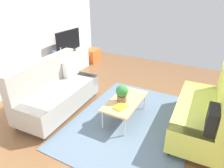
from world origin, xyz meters
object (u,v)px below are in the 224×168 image
(couch_beige, at_px, (56,91))
(couch_green, at_px, (205,111))
(storage_trunk, at_px, (92,56))
(bottle_0, at_px, (61,51))
(tv, at_px, (68,42))
(coffee_table, at_px, (125,101))
(tv_console, at_px, (70,62))
(potted_plant, at_px, (122,93))
(table_book_0, at_px, (120,107))
(vase_0, at_px, (54,54))

(couch_beige, height_order, couch_green, same)
(couch_beige, relative_size, couch_green, 1.01)
(storage_trunk, distance_m, bottle_0, 1.59)
(couch_beige, height_order, tv, tv)
(couch_green, height_order, coffee_table, couch_green)
(coffee_table, bearing_deg, tv_console, 60.19)
(couch_beige, bearing_deg, potted_plant, 100.17)
(tv, xyz_separation_m, storage_trunk, (1.10, -0.08, -0.73))
(couch_beige, height_order, table_book_0, couch_beige)
(tv_console, relative_size, table_book_0, 5.83)
(table_book_0, relative_size, vase_0, 1.38)
(tv_console, relative_size, vase_0, 8.06)
(coffee_table, height_order, potted_plant, potted_plant)
(couch_green, bearing_deg, table_book_0, 110.00)
(couch_green, bearing_deg, bottle_0, 76.65)
(couch_beige, height_order, bottle_0, couch_beige)
(table_book_0, relative_size, bottle_0, 1.03)
(potted_plant, bearing_deg, tv, 58.41)
(tv_console, relative_size, tv, 1.40)
(tv_console, height_order, tv, tv)
(table_book_0, distance_m, vase_0, 2.90)
(tv_console, bearing_deg, table_book_0, -124.03)
(couch_beige, bearing_deg, couch_green, 100.34)
(coffee_table, xyz_separation_m, bottle_0, (1.08, 2.53, 0.36))
(tv_console, bearing_deg, vase_0, 175.07)
(couch_green, distance_m, coffee_table, 1.45)
(couch_green, relative_size, storage_trunk, 3.71)
(storage_trunk, bearing_deg, tv_console, 174.81)
(coffee_table, xyz_separation_m, tv_console, (1.47, 2.57, -0.07))
(storage_trunk, relative_size, potted_plant, 1.51)
(vase_0, bearing_deg, storage_trunk, -5.10)
(coffee_table, bearing_deg, potted_plant, 144.59)
(tv_console, distance_m, bottle_0, 0.59)
(couch_green, relative_size, bottle_0, 8.32)
(couch_green, xyz_separation_m, coffee_table, (-0.29, 1.42, -0.05))
(tv_console, distance_m, vase_0, 0.71)
(potted_plant, bearing_deg, vase_0, 69.57)
(tv_console, distance_m, potted_plant, 2.97)
(couch_green, bearing_deg, potted_plant, 101.54)
(potted_plant, bearing_deg, bottle_0, 65.27)
(tv_console, xyz_separation_m, bottle_0, (-0.40, -0.04, 0.44))
(coffee_table, relative_size, tv_console, 0.79)
(table_book_0, height_order, bottle_0, bottle_0)
(couch_green, relative_size, potted_plant, 5.62)
(coffee_table, distance_m, bottle_0, 2.77)
(couch_beige, height_order, potted_plant, couch_beige)
(storage_trunk, xyz_separation_m, table_book_0, (-2.85, -2.49, 0.21))
(couch_green, relative_size, table_book_0, 8.04)
(couch_beige, bearing_deg, tv_console, -151.47)
(tv_console, height_order, vase_0, vase_0)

